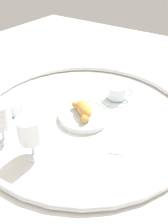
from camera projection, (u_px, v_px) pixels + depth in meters
The scene contains 8 objects.
ground_plane at pixel (84, 116), 0.92m from camera, with size 2.20×2.20×0.00m, color silver.
table_chrome_rim at pixel (84, 113), 0.91m from camera, with size 0.82×0.82×0.02m, color silver.
pastry_plate at pixel (84, 116), 0.90m from camera, with size 0.19×0.19×0.02m.
croissant_large at pixel (83, 109), 0.88m from camera, with size 0.12×0.11×0.04m.
coffee_cup_near at pixel (16, 108), 0.92m from camera, with size 0.14×0.14×0.06m.
coffee_cup_far at pixel (117, 94), 1.00m from camera, with size 0.14×0.14×0.06m.
juice_glass_left at pixel (30, 132), 0.70m from camera, with size 0.08×0.08×0.14m.
sugar_packet at pixel (116, 150), 0.77m from camera, with size 0.05×0.03×0.01m, color white.
Camera 1 is at (-0.42, 0.61, 0.55)m, focal length 38.57 mm.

